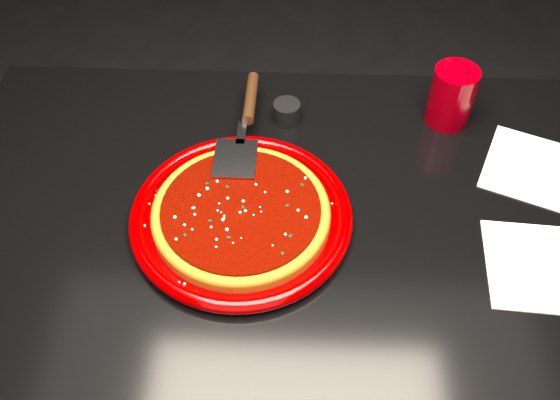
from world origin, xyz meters
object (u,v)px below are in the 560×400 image
object	(u,v)px
pizza_server	(245,125)
ramekin	(287,112)
table	(299,346)
plate	(241,216)
cup	(451,96)

from	to	relation	value
pizza_server	ramekin	size ratio (longest dim) A/B	6.07
table	pizza_server	size ratio (longest dim) A/B	4.00
plate	ramekin	distance (m)	0.25
plate	cup	bearing A→B (deg)	35.55
ramekin	pizza_server	bearing A→B (deg)	-138.36
table	plate	distance (m)	0.40
plate	ramekin	xyz separation A→B (m)	(0.06, 0.24, 0.01)
pizza_server	cup	bearing A→B (deg)	12.61
cup	plate	bearing A→B (deg)	-144.45
plate	table	bearing A→B (deg)	-11.34
table	ramekin	world-z (taller)	ramekin
pizza_server	cup	distance (m)	0.37
plate	ramekin	world-z (taller)	ramekin
plate	cup	xyz separation A→B (m)	(0.36, 0.25, 0.04)
plate	cup	size ratio (longest dim) A/B	3.19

